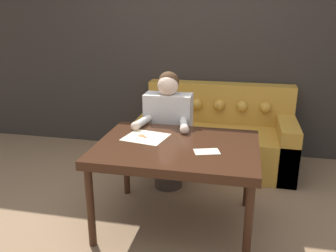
{
  "coord_description": "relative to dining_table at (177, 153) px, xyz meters",
  "views": [
    {
      "loc": [
        0.56,
        -2.54,
        1.74
      ],
      "look_at": [
        -0.02,
        0.19,
        0.82
      ],
      "focal_mm": 38.0,
      "sensor_mm": 36.0,
      "label": 1
    }
  ],
  "objects": [
    {
      "name": "scissors",
      "position": [
        -0.3,
        0.1,
        0.07
      ],
      "size": [
        0.19,
        0.15,
        0.01
      ],
      "color": "silver",
      "rests_on": "dining_table"
    },
    {
      "name": "ground_plane",
      "position": [
        -0.08,
        -0.04,
        -0.65
      ],
      "size": [
        16.0,
        16.0,
        0.0
      ],
      "primitive_type": "plane",
      "color": "#846647"
    },
    {
      "name": "dining_table",
      "position": [
        0.0,
        0.0,
        0.0
      ],
      "size": [
        1.28,
        0.96,
        0.72
      ],
      "color": "#381E11",
      "rests_on": "ground_plane"
    },
    {
      "name": "pattern_paper_offcut",
      "position": [
        0.25,
        -0.11,
        0.07
      ],
      "size": [
        0.22,
        0.17,
        0.0
      ],
      "color": "beige",
      "rests_on": "dining_table"
    },
    {
      "name": "pattern_paper_main",
      "position": [
        -0.29,
        0.1,
        0.07
      ],
      "size": [
        0.39,
        0.37,
        0.0
      ],
      "color": "beige",
      "rests_on": "dining_table"
    },
    {
      "name": "couch",
      "position": [
        0.22,
        1.32,
        -0.34
      ],
      "size": [
        1.72,
        0.89,
        0.91
      ],
      "color": "#B7842D",
      "rests_on": "ground_plane"
    },
    {
      "name": "person",
      "position": [
        -0.21,
        0.64,
        -0.05
      ],
      "size": [
        0.52,
        0.56,
        1.19
      ],
      "color": "#33281E",
      "rests_on": "ground_plane"
    },
    {
      "name": "wall_back",
      "position": [
        -0.08,
        1.76,
        0.65
      ],
      "size": [
        8.0,
        0.06,
        2.6
      ],
      "color": "#2D2823",
      "rests_on": "ground_plane"
    }
  ]
}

